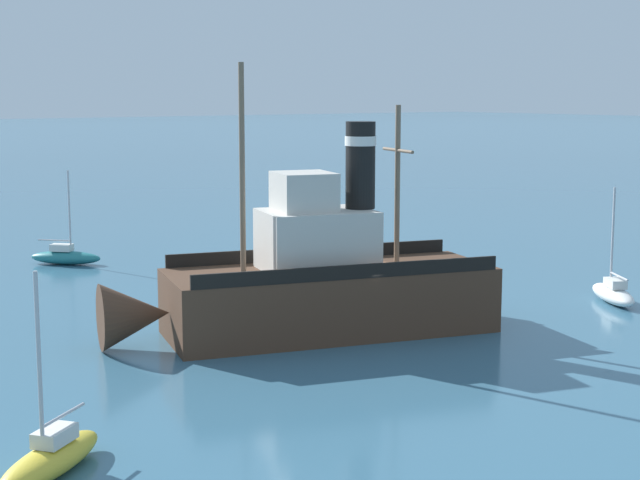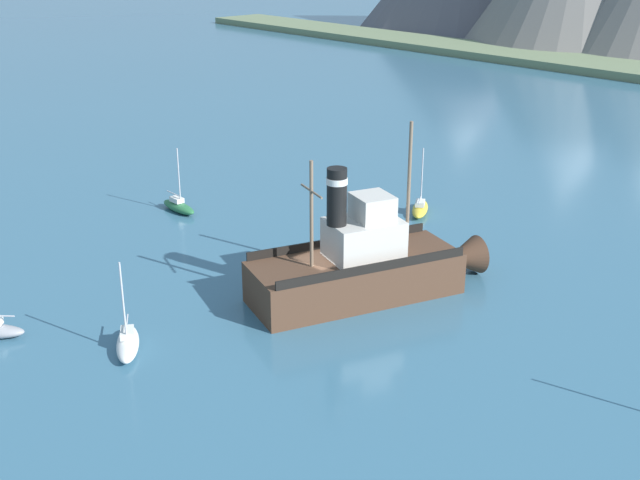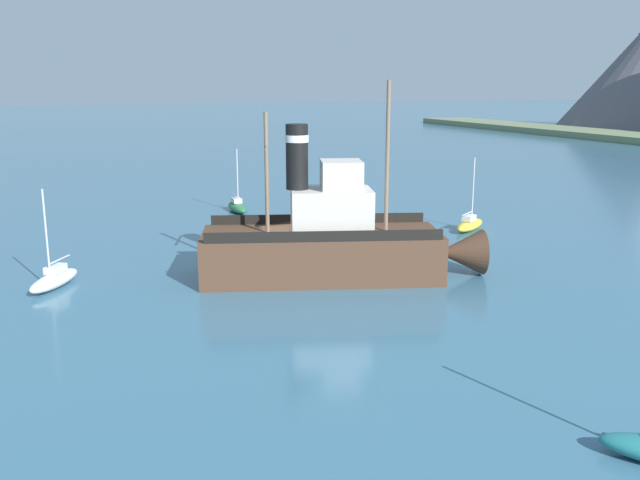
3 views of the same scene
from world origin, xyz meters
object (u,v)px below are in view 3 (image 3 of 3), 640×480
at_px(sailboat_yellow, 470,224).
at_px(sailboat_white, 54,279).
at_px(sailboat_green, 237,206).
at_px(old_tugboat, 333,243).

relative_size(sailboat_yellow, sailboat_white, 1.00).
height_order(sailboat_yellow, sailboat_white, same).
bearing_deg(sailboat_green, sailboat_white, -39.52).
bearing_deg(sailboat_yellow, sailboat_green, -133.61).
distance_m(old_tugboat, sailboat_yellow, 14.93).
relative_size(sailboat_green, sailboat_yellow, 1.00).
xyz_separation_m(old_tugboat, sailboat_green, (-19.56, 0.03, -1.40)).
height_order(sailboat_green, sailboat_white, same).
distance_m(old_tugboat, sailboat_white, 13.84).
bearing_deg(sailboat_green, sailboat_yellow, 46.39).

